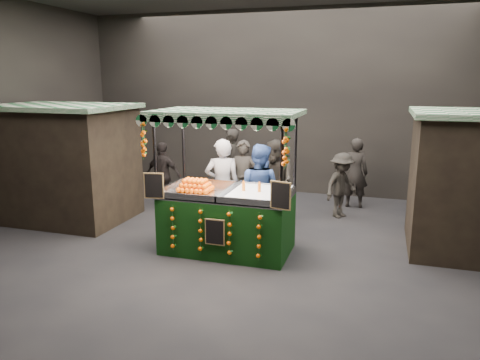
% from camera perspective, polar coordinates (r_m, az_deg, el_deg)
% --- Properties ---
extents(ground, '(12.00, 12.00, 0.00)m').
position_cam_1_polar(ground, '(8.44, -0.44, -9.35)').
color(ground, black).
rests_on(ground, ground).
extents(market_hall, '(12.10, 10.10, 5.05)m').
position_cam_1_polar(market_hall, '(7.83, -0.49, 14.26)').
color(market_hall, black).
rests_on(market_hall, ground).
extents(neighbour_stall_left, '(3.00, 2.20, 2.60)m').
position_cam_1_polar(neighbour_stall_left, '(11.00, -21.13, 2.10)').
color(neighbour_stall_left, black).
rests_on(neighbour_stall_left, ground).
extents(juice_stall, '(2.70, 1.59, 2.61)m').
position_cam_1_polar(juice_stall, '(8.36, -1.62, -3.69)').
color(juice_stall, black).
rests_on(juice_stall, ground).
extents(vendor_grey, '(0.84, 0.71, 1.97)m').
position_cam_1_polar(vendor_grey, '(9.39, -2.22, -0.77)').
color(vendor_grey, gray).
rests_on(vendor_grey, ground).
extents(vendor_blue, '(1.05, 0.90, 1.89)m').
position_cam_1_polar(vendor_blue, '(9.24, 2.42, -1.26)').
color(vendor_blue, navy).
rests_on(vendor_blue, ground).
extents(shopper_0, '(0.68, 0.46, 1.81)m').
position_cam_1_polar(shopper_0, '(10.30, 0.43, 0.00)').
color(shopper_0, '#2E2A26').
rests_on(shopper_0, ground).
extents(shopper_1, '(1.14, 1.13, 1.86)m').
position_cam_1_polar(shopper_1, '(10.02, 4.48, -0.26)').
color(shopper_1, '#2B2723').
rests_on(shopper_1, ground).
extents(shopper_2, '(1.00, 0.51, 1.64)m').
position_cam_1_polar(shopper_2, '(11.42, -9.58, 0.63)').
color(shopper_2, black).
rests_on(shopper_2, ground).
extents(shopper_3, '(1.01, 1.12, 1.51)m').
position_cam_1_polar(shopper_3, '(10.70, 12.60, -0.66)').
color(shopper_3, black).
rests_on(shopper_3, ground).
extents(shopper_4, '(0.86, 0.68, 1.53)m').
position_cam_1_polar(shopper_4, '(12.00, -1.66, 1.13)').
color(shopper_4, '#282321').
rests_on(shopper_4, ground).
extents(shopper_5, '(1.13, 1.75, 1.80)m').
position_cam_1_polar(shopper_5, '(10.07, 27.57, -1.78)').
color(shopper_5, '#2B2423').
rests_on(shopper_5, ground).
extents(shopper_6, '(0.50, 0.72, 1.89)m').
position_cam_1_polar(shopper_6, '(11.84, -1.22, 1.86)').
color(shopper_6, black).
rests_on(shopper_6, ground).
extents(shopper_7, '(0.66, 0.45, 1.74)m').
position_cam_1_polar(shopper_7, '(11.61, 14.22, 0.88)').
color(shopper_7, black).
rests_on(shopper_7, ground).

